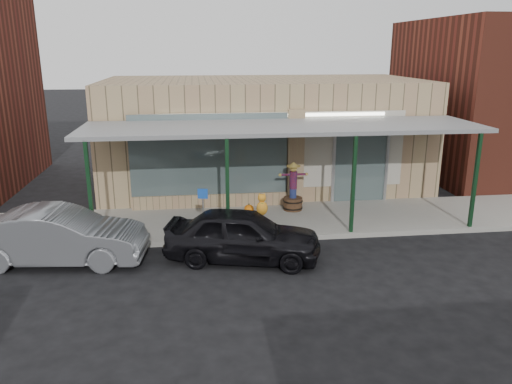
{
  "coord_description": "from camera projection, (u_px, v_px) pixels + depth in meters",
  "views": [
    {
      "loc": [
        -2.62,
        -11.15,
        5.32
      ],
      "look_at": [
        -0.95,
        2.6,
        1.33
      ],
      "focal_mm": 35.0,
      "sensor_mm": 36.0,
      "label": 1
    }
  ],
  "objects": [
    {
      "name": "car_grey",
      "position": [
        59.0,
        236.0,
        12.71
      ],
      "size": [
        4.47,
        1.94,
        1.43
      ],
      "primitive_type": "imported",
      "rotation": [
        0.0,
        0.0,
        1.47
      ],
      "color": "slate",
      "rests_on": "ground"
    },
    {
      "name": "storefront",
      "position": [
        263.0,
        134.0,
        19.62
      ],
      "size": [
        12.0,
        6.25,
        4.2
      ],
      "color": "#A08862",
      "rests_on": "ground"
    },
    {
      "name": "sidewalk",
      "position": [
        282.0,
        220.0,
        15.82
      ],
      "size": [
        40.0,
        3.2,
        0.15
      ],
      "primitive_type": "cube",
      "color": "gray",
      "rests_on": "ground"
    },
    {
      "name": "ground",
      "position": [
        306.0,
        271.0,
        12.41
      ],
      "size": [
        120.0,
        120.0,
        0.0
      ],
      "primitive_type": "plane",
      "color": "black",
      "rests_on": "ground"
    },
    {
      "name": "block_buildings_near",
      "position": [
        308.0,
        88.0,
        20.37
      ],
      "size": [
        61.0,
        8.0,
        8.0
      ],
      "color": "maroon",
      "rests_on": "ground"
    },
    {
      "name": "handicap_sign",
      "position": [
        203.0,
        206.0,
        14.13
      ],
      "size": [
        0.28,
        0.08,
        1.38
      ],
      "rotation": [
        0.0,
        0.0,
        -0.2
      ],
      "color": "gray",
      "rests_on": "sidewalk"
    },
    {
      "name": "parked_sedan",
      "position": [
        243.0,
        235.0,
        12.88
      ],
      "size": [
        4.28,
        2.51,
        1.52
      ],
      "rotation": [
        0.0,
        0.0,
        1.33
      ],
      "color": "black",
      "rests_on": "ground"
    },
    {
      "name": "barrel_scarecrow",
      "position": [
        293.0,
        194.0,
        16.48
      ],
      "size": [
        0.98,
        0.75,
        1.62
      ],
      "rotation": [
        0.0,
        0.0,
        0.23
      ],
      "color": "#4C351E",
      "rests_on": "sidewalk"
    },
    {
      "name": "barrel_pumpkin",
      "position": [
        249.0,
        217.0,
        15.24
      ],
      "size": [
        0.64,
        0.64,
        0.65
      ],
      "rotation": [
        0.0,
        0.0,
        -0.19
      ],
      "color": "#4C351E",
      "rests_on": "sidewalk"
    },
    {
      "name": "awning",
      "position": [
        283.0,
        128.0,
        14.97
      ],
      "size": [
        12.0,
        3.0,
        3.04
      ],
      "color": "slate",
      "rests_on": "ground"
    }
  ]
}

